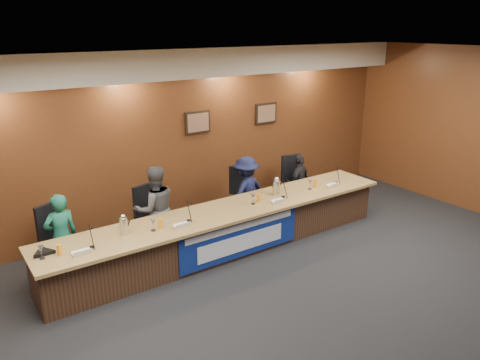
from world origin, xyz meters
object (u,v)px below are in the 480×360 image
at_px(carafe_left, 124,226).
at_px(speakerphone, 43,252).
at_px(banner, 241,238).
at_px(panelist_b, 155,209).
at_px(panelist_c, 246,192).
at_px(office_chair_b, 154,221).
at_px(panelist_d, 299,183).
at_px(panelist_a, 62,236).
at_px(dais_body, 227,231).
at_px(office_chair_c, 243,199).
at_px(carafe_right, 276,188).
at_px(office_chair_a, 61,244).
at_px(office_chair_d, 296,186).

distance_m(carafe_left, speakerphone, 1.09).
relative_size(banner, panelist_b, 1.51).
distance_m(banner, panelist_c, 1.41).
height_order(panelist_c, office_chair_b, panelist_c).
relative_size(panelist_c, panelist_d, 1.14).
xyz_separation_m(panelist_b, office_chair_b, (0.00, 0.10, -0.25)).
xyz_separation_m(panelist_a, panelist_b, (1.49, 0.00, 0.08)).
height_order(panelist_a, carafe_left, panelist_a).
bearing_deg(panelist_c, office_chair_b, -16.98).
bearing_deg(panelist_d, panelist_b, -23.03).
relative_size(panelist_c, carafe_left, 5.35).
bearing_deg(carafe_left, dais_body, -0.03).
height_order(office_chair_b, office_chair_c, same).
bearing_deg(carafe_left, banner, -13.49).
xyz_separation_m(dais_body, panelist_b, (-0.95, 0.66, 0.38)).
bearing_deg(carafe_right, carafe_left, -179.11).
height_order(panelist_b, speakerphone, panelist_b).
xyz_separation_m(panelist_d, office_chair_c, (-1.30, 0.10, -0.10)).
relative_size(banner, carafe_right, 8.69).
bearing_deg(office_chair_a, office_chair_b, -21.55).
relative_size(panelist_a, carafe_right, 5.15).
xyz_separation_m(banner, panelist_b, (-0.95, 1.08, 0.35)).
distance_m(panelist_c, carafe_right, 0.69).
distance_m(panelist_c, panelist_d, 1.30).
bearing_deg(office_chair_d, carafe_right, -134.61).
bearing_deg(panelist_c, carafe_left, 0.51).
xyz_separation_m(dais_body, panelist_d, (2.16, 0.66, 0.23)).
bearing_deg(office_chair_c, office_chair_d, 20.95).
xyz_separation_m(office_chair_d, carafe_left, (-3.90, -0.76, 0.39)).
bearing_deg(carafe_right, panelist_b, 162.88).
relative_size(dais_body, panelist_c, 4.55).
bearing_deg(panelist_d, dais_body, -5.95).
bearing_deg(panelist_b, office_chair_d, -170.48).
height_order(panelist_b, office_chair_c, panelist_b).
height_order(office_chair_c, carafe_left, carafe_left).
relative_size(panelist_c, office_chair_c, 2.75).
bearing_deg(panelist_d, panelist_a, -23.03).
xyz_separation_m(panelist_d, office_chair_a, (-4.60, 0.10, -0.10)).
relative_size(office_chair_b, carafe_left, 1.95).
relative_size(banner, speakerphone, 6.88).
bearing_deg(speakerphone, dais_body, -0.66).
bearing_deg(dais_body, office_chair_a, 162.58).
distance_m(panelist_d, office_chair_d, 0.14).
height_order(office_chair_a, carafe_right, carafe_right).
distance_m(panelist_d, carafe_left, 3.96).
relative_size(panelist_d, speakerphone, 3.62).
relative_size(panelist_d, office_chair_a, 2.41).
xyz_separation_m(office_chair_c, office_chair_d, (1.30, 0.00, 0.00)).
relative_size(dais_body, office_chair_d, 12.50).
height_order(panelist_a, speakerphone, panelist_a).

